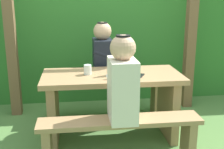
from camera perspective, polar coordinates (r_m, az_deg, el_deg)
ground_plane at (r=3.22m, az=0.00°, el=-12.01°), size 12.00×12.00×0.00m
hedge_backdrop at (r=4.53m, az=-2.62°, el=8.22°), size 6.40×1.01×1.84m
pergola_post_left at (r=3.73m, az=-19.19°, el=8.68°), size 0.12×0.12×2.20m
pergola_post_right at (r=3.94m, az=15.12°, el=9.30°), size 0.12×0.12×2.20m
picnic_table at (r=3.03m, az=0.00°, el=-3.92°), size 1.40×0.64×0.70m
bench_near at (r=2.59m, az=1.56°, el=-11.24°), size 1.40×0.24×0.45m
bench_far at (r=3.60m, az=-1.10°, el=-3.40°), size 1.40×0.24×0.45m
person_white_shirt at (r=2.42m, az=2.04°, el=-1.39°), size 0.25×0.35×0.72m
person_black_coat at (r=3.48m, az=-1.82°, el=3.77°), size 0.25×0.35×0.72m
drinking_glass at (r=2.95m, az=-4.73°, el=0.95°), size 0.08×0.08×0.10m
bottle_left at (r=2.92m, az=0.46°, el=1.70°), size 0.06×0.06×0.23m
bottle_right at (r=2.87m, az=3.07°, el=1.74°), size 0.06×0.06×0.27m
bottle_center at (r=3.03m, az=2.72°, el=2.23°), size 0.06×0.06×0.23m
cell_phone at (r=2.90m, az=5.35°, el=-0.20°), size 0.13×0.16×0.01m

